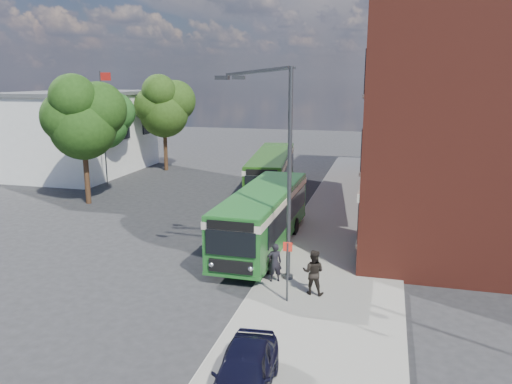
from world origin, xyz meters
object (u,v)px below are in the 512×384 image
(street_lamp, at_px, (281,172))
(parked_car, at_px, (244,373))
(bus_front, at_px, (263,213))
(bus_rear, at_px, (272,169))

(street_lamp, xyz_separation_m, parked_car, (0.79, -8.21, -3.97))
(parked_car, bearing_deg, street_lamp, 90.64)
(bus_front, distance_m, parked_car, 12.45)
(street_lamp, height_order, bus_rear, street_lamp)
(bus_rear, xyz_separation_m, parked_car, (4.92, -24.48, -1.02))
(bus_rear, distance_m, parked_car, 24.99)
(bus_rear, bearing_deg, bus_front, -78.91)
(street_lamp, bearing_deg, bus_front, 113.61)
(street_lamp, xyz_separation_m, bus_rear, (-4.14, 16.26, -2.96))
(street_lamp, bearing_deg, bus_rear, 104.27)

